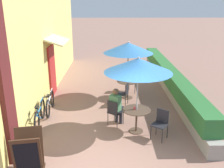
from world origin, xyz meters
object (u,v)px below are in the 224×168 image
cafe_chair_mid_right (124,92)px  bicycle_second (50,103)px  bicycle_leaning (40,115)px  cafe_chair_near_left (114,111)px  coffee_cup_near (135,108)px  patio_umbrella_near (138,65)px  cafe_chair_mid_left (130,81)px  patio_table_near (137,115)px  coffee_cup_mid (126,81)px  menu_board (28,153)px  patio_umbrella_mid (128,48)px  seated_patron_near_left (116,105)px  patio_table_mid (127,85)px  cafe_chair_near_right (161,122)px

cafe_chair_mid_right → bicycle_second: 2.79m
bicycle_leaning → cafe_chair_near_left: bearing=-6.3°
coffee_cup_near → patio_umbrella_near: bearing=0.8°
coffee_cup_near → cafe_chair_mid_left: 3.62m
patio_table_near → coffee_cup_mid: 2.78m
patio_table_near → menu_board: 3.31m
patio_umbrella_near → bicycle_second: patio_umbrella_near is taller
patio_umbrella_mid → coffee_cup_near: bearing=-89.7°
seated_patron_near_left → coffee_cup_near: bearing=-6.0°
patio_table_mid → patio_table_near: bearing=-88.4°
patio_table_near → patio_umbrella_near: bearing=-116.6°
cafe_chair_mid_right → patio_umbrella_near: bearing=-153.8°
coffee_cup_near → cafe_chair_near_right: bearing=-27.9°
patio_umbrella_near → patio_umbrella_mid: (-0.08, 2.85, 0.00)m
patio_umbrella_near → cafe_chair_near_left: patio_umbrella_near is taller
cafe_chair_near_left → cafe_chair_mid_right: size_ratio=1.00×
coffee_cup_mid → bicycle_second: bearing=-156.0°
patio_table_mid → menu_board: menu_board is taller
cafe_chair_mid_right → menu_board: size_ratio=0.84×
cafe_chair_near_left → coffee_cup_mid: cafe_chair_near_left is taller
patio_umbrella_mid → bicycle_leaning: 4.22m
patio_table_near → patio_umbrella_mid: size_ratio=0.36×
patio_table_mid → coffee_cup_mid: bearing=-123.1°
patio_table_mid → bicycle_second: 3.21m
patio_umbrella_mid → patio_umbrella_near: bearing=-88.4°
cafe_chair_mid_right → bicycle_second: bearing=121.5°
cafe_chair_near_right → coffee_cup_mid: cafe_chair_near_right is taller
coffee_cup_near → coffee_cup_mid: 2.77m
patio_table_mid → menu_board: bearing=-118.9°
patio_umbrella_near → seated_patron_near_left: size_ratio=1.89×
patio_umbrella_mid → bicycle_leaning: (-3.00, -2.38, -1.76)m
patio_umbrella_near → bicycle_leaning: bearing=171.4°
patio_table_near → patio_umbrella_mid: patio_umbrella_mid is taller
seated_patron_near_left → coffee_cup_near: (0.54, -0.48, 0.09)m
cafe_chair_near_right → bicycle_leaning: bearing=23.1°
patio_table_near → coffee_cup_mid: (-0.14, 2.76, 0.22)m
patio_umbrella_near → patio_umbrella_mid: bearing=91.6°
cafe_chair_mid_left → cafe_chair_mid_right: bearing=5.7°
patio_table_near → cafe_chair_mid_left: cafe_chair_mid_left is taller
bicycle_leaning → bicycle_second: bearing=80.2°
menu_board → coffee_cup_near: bearing=26.0°
seated_patron_near_left → coffee_cup_near: seated_patron_near_left is taller
patio_table_near → cafe_chair_near_left: cafe_chair_near_left is taller
cafe_chair_mid_left → patio_table_mid: bearing=5.7°
cafe_chair_near_right → patio_umbrella_mid: size_ratio=0.37×
patio_table_near → coffee_cup_near: size_ratio=9.58×
cafe_chair_mid_right → cafe_chair_near_left: bearing=-174.3°
seated_patron_near_left → cafe_chair_near_right: bearing=1.5°
patio_table_near → patio_umbrella_near: size_ratio=0.36×
cafe_chair_mid_left → coffee_cup_mid: bearing=3.4°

